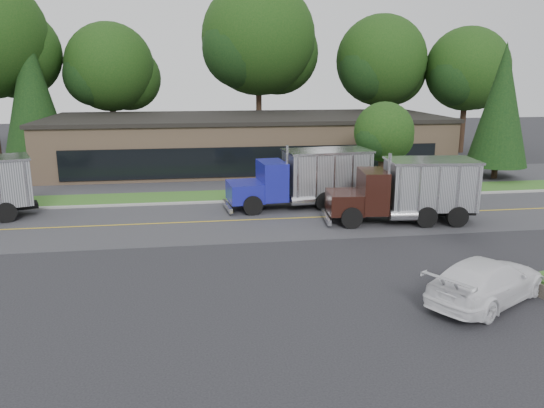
# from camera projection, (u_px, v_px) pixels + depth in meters

# --- Properties ---
(ground) EXTENTS (140.00, 140.00, 0.00)m
(ground) POSITION_uv_depth(u_px,v_px,m) (264.00, 284.00, 20.11)
(ground) COLOR #313136
(ground) RESTS_ON ground
(road) EXTENTS (60.00, 8.00, 0.02)m
(road) POSITION_uv_depth(u_px,v_px,m) (242.00, 220.00, 28.75)
(road) COLOR #4A4A4F
(road) RESTS_ON ground
(center_line) EXTENTS (60.00, 0.12, 0.01)m
(center_line) POSITION_uv_depth(u_px,v_px,m) (242.00, 220.00, 28.75)
(center_line) COLOR gold
(center_line) RESTS_ON ground
(curb) EXTENTS (60.00, 0.30, 0.12)m
(curb) POSITION_uv_depth(u_px,v_px,m) (236.00, 202.00, 32.78)
(curb) COLOR #9E9E99
(curb) RESTS_ON ground
(grass_verge) EXTENTS (60.00, 3.40, 0.03)m
(grass_verge) POSITION_uv_depth(u_px,v_px,m) (234.00, 196.00, 34.51)
(grass_verge) COLOR #3F6623
(grass_verge) RESTS_ON ground
(far_parking) EXTENTS (60.00, 7.00, 0.02)m
(far_parking) POSITION_uv_depth(u_px,v_px,m) (229.00, 181.00, 39.31)
(far_parking) COLOR #4A4A4F
(far_parking) RESTS_ON ground
(strip_mall) EXTENTS (32.00, 12.00, 4.00)m
(strip_mall) POSITION_uv_depth(u_px,v_px,m) (247.00, 143.00, 44.87)
(strip_mall) COLOR #A07F62
(strip_mall) RESTS_ON ground
(tree_far_b) EXTENTS (8.68, 8.17, 12.39)m
(tree_far_b) POSITION_uv_depth(u_px,v_px,m) (112.00, 71.00, 49.55)
(tree_far_b) COLOR #382619
(tree_far_b) RESTS_ON ground
(tree_far_c) EXTENTS (11.53, 10.85, 16.45)m
(tree_far_c) POSITION_uv_depth(u_px,v_px,m) (260.00, 44.00, 50.94)
(tree_far_c) COLOR #382619
(tree_far_c) RESTS_ON ground
(tree_far_d) EXTENTS (9.35, 8.80, 13.34)m
(tree_far_d) POSITION_uv_depth(u_px,v_px,m) (382.00, 65.00, 52.12)
(tree_far_d) COLOR #382619
(tree_far_d) RESTS_ON ground
(tree_far_e) EXTENTS (8.52, 8.01, 12.15)m
(tree_far_e) POSITION_uv_depth(u_px,v_px,m) (468.00, 73.00, 51.50)
(tree_far_e) COLOR #382619
(tree_far_e) RESTS_ON ground
(evergreen_left) EXTENTS (5.18, 5.18, 11.77)m
(evergreen_left) POSITION_uv_depth(u_px,v_px,m) (32.00, 89.00, 45.10)
(evergreen_left) COLOR #382619
(evergreen_left) RESTS_ON ground
(evergreen_right) EXTENTS (4.39, 4.39, 9.98)m
(evergreen_right) POSITION_uv_depth(u_px,v_px,m) (501.00, 105.00, 38.88)
(evergreen_right) COLOR #382619
(evergreen_right) RESTS_ON ground
(tree_verge) EXTENTS (4.19, 3.94, 5.98)m
(tree_verge) POSITION_uv_depth(u_px,v_px,m) (384.00, 135.00, 35.06)
(tree_verge) COLOR #382619
(tree_verge) RESTS_ON ground
(dump_truck_blue) EXTENTS (8.71, 3.46, 3.36)m
(dump_truck_blue) POSITION_uv_depth(u_px,v_px,m) (308.00, 177.00, 31.32)
(dump_truck_blue) COLOR black
(dump_truck_blue) RESTS_ON ground
(dump_truck_maroon) EXTENTS (7.98, 3.35, 3.36)m
(dump_truck_maroon) POSITION_uv_depth(u_px,v_px,m) (410.00, 189.00, 28.10)
(dump_truck_maroon) COLOR black
(dump_truck_maroon) RESTS_ON ground
(rally_car) EXTENTS (5.71, 4.64, 1.55)m
(rally_car) POSITION_uv_depth(u_px,v_px,m) (487.00, 281.00, 18.41)
(rally_car) COLOR white
(rally_car) RESTS_ON ground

